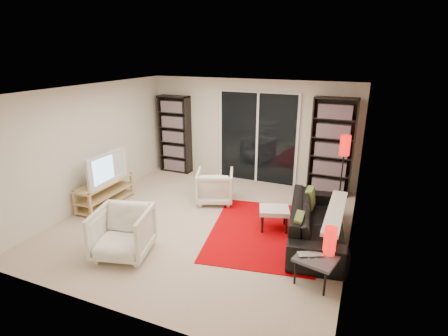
{
  "coord_description": "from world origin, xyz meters",
  "views": [
    {
      "loc": [
        2.54,
        -5.19,
        3.03
      ],
      "look_at": [
        0.25,
        0.3,
        1.0
      ],
      "focal_mm": 28.0,
      "sensor_mm": 36.0,
      "label": 1
    }
  ],
  "objects_px": {
    "tv_stand": "(105,192)",
    "armchair_front": "(123,233)",
    "armchair_back": "(215,186)",
    "ottoman": "(274,211)",
    "side_table": "(317,259)",
    "sofa": "(317,222)",
    "floor_lamp": "(344,152)",
    "bookshelf_left": "(175,134)",
    "bookshelf_right": "(332,147)"
  },
  "relations": [
    {
      "from": "bookshelf_left",
      "to": "tv_stand",
      "type": "bearing_deg",
      "value": -96.58
    },
    {
      "from": "sofa",
      "to": "ottoman",
      "type": "height_order",
      "value": "sofa"
    },
    {
      "from": "tv_stand",
      "to": "sofa",
      "type": "height_order",
      "value": "sofa"
    },
    {
      "from": "ottoman",
      "to": "bookshelf_right",
      "type": "bearing_deg",
      "value": 72.0
    },
    {
      "from": "ottoman",
      "to": "side_table",
      "type": "distance_m",
      "value": 1.53
    },
    {
      "from": "bookshelf_left",
      "to": "armchair_front",
      "type": "bearing_deg",
      "value": -71.71
    },
    {
      "from": "bookshelf_left",
      "to": "bookshelf_right",
      "type": "relative_size",
      "value": 0.93
    },
    {
      "from": "bookshelf_right",
      "to": "ottoman",
      "type": "relative_size",
      "value": 3.44
    },
    {
      "from": "bookshelf_left",
      "to": "armchair_front",
      "type": "relative_size",
      "value": 2.35
    },
    {
      "from": "bookshelf_right",
      "to": "tv_stand",
      "type": "height_order",
      "value": "bookshelf_right"
    },
    {
      "from": "armchair_front",
      "to": "armchair_back",
      "type": "bearing_deg",
      "value": 63.75
    },
    {
      "from": "sofa",
      "to": "floor_lamp",
      "type": "bearing_deg",
      "value": -16.69
    },
    {
      "from": "bookshelf_right",
      "to": "tv_stand",
      "type": "xyz_separation_m",
      "value": [
        -4.13,
        -2.39,
        -0.79
      ]
    },
    {
      "from": "sofa",
      "to": "side_table",
      "type": "xyz_separation_m",
      "value": [
        0.17,
        -1.16,
        0.04
      ]
    },
    {
      "from": "sofa",
      "to": "armchair_front",
      "type": "bearing_deg",
      "value": 112.33
    },
    {
      "from": "armchair_back",
      "to": "side_table",
      "type": "distance_m",
      "value": 3.04
    },
    {
      "from": "sofa",
      "to": "floor_lamp",
      "type": "relative_size",
      "value": 1.5
    },
    {
      "from": "sofa",
      "to": "floor_lamp",
      "type": "xyz_separation_m",
      "value": [
        0.22,
        1.57,
        0.8
      ]
    },
    {
      "from": "armchair_front",
      "to": "floor_lamp",
      "type": "relative_size",
      "value": 0.57
    },
    {
      "from": "tv_stand",
      "to": "armchair_front",
      "type": "height_order",
      "value": "armchair_front"
    },
    {
      "from": "bookshelf_left",
      "to": "tv_stand",
      "type": "xyz_separation_m",
      "value": [
        -0.28,
        -2.39,
        -0.71
      ]
    },
    {
      "from": "floor_lamp",
      "to": "bookshelf_right",
      "type": "bearing_deg",
      "value": 116.22
    },
    {
      "from": "bookshelf_left",
      "to": "armchair_back",
      "type": "relative_size",
      "value": 2.6
    },
    {
      "from": "bookshelf_right",
      "to": "bookshelf_left",
      "type": "bearing_deg",
      "value": 180.0
    },
    {
      "from": "armchair_back",
      "to": "floor_lamp",
      "type": "bearing_deg",
      "value": 178.12
    },
    {
      "from": "tv_stand",
      "to": "floor_lamp",
      "type": "distance_m",
      "value": 4.85
    },
    {
      "from": "sofa",
      "to": "side_table",
      "type": "distance_m",
      "value": 1.17
    },
    {
      "from": "tv_stand",
      "to": "armchair_front",
      "type": "bearing_deg",
      "value": -42.14
    },
    {
      "from": "ottoman",
      "to": "side_table",
      "type": "relative_size",
      "value": 0.97
    },
    {
      "from": "bookshelf_left",
      "to": "sofa",
      "type": "xyz_separation_m",
      "value": [
        3.92,
        -2.16,
        -0.65
      ]
    },
    {
      "from": "sofa",
      "to": "armchair_front",
      "type": "xyz_separation_m",
      "value": [
        -2.68,
        -1.61,
        0.06
      ]
    },
    {
      "from": "tv_stand",
      "to": "armchair_front",
      "type": "xyz_separation_m",
      "value": [
        1.52,
        -1.38,
        0.11
      ]
    },
    {
      "from": "armchair_back",
      "to": "side_table",
      "type": "xyz_separation_m",
      "value": [
        2.35,
        -1.92,
        0.02
      ]
    },
    {
      "from": "bookshelf_left",
      "to": "floor_lamp",
      "type": "xyz_separation_m",
      "value": [
        4.14,
        -0.59,
        0.15
      ]
    },
    {
      "from": "bookshelf_right",
      "to": "floor_lamp",
      "type": "bearing_deg",
      "value": -63.78
    },
    {
      "from": "armchair_back",
      "to": "tv_stand",
      "type": "bearing_deg",
      "value": 5.91
    },
    {
      "from": "bookshelf_right",
      "to": "side_table",
      "type": "distance_m",
      "value": 3.39
    },
    {
      "from": "side_table",
      "to": "armchair_front",
      "type": "bearing_deg",
      "value": -170.97
    },
    {
      "from": "sofa",
      "to": "floor_lamp",
      "type": "distance_m",
      "value": 1.77
    },
    {
      "from": "sofa",
      "to": "ottoman",
      "type": "distance_m",
      "value": 0.75
    },
    {
      "from": "bookshelf_left",
      "to": "floor_lamp",
      "type": "height_order",
      "value": "bookshelf_left"
    },
    {
      "from": "floor_lamp",
      "to": "side_table",
      "type": "bearing_deg",
      "value": -91.12
    },
    {
      "from": "tv_stand",
      "to": "side_table",
      "type": "relative_size",
      "value": 2.14
    },
    {
      "from": "bookshelf_right",
      "to": "armchair_back",
      "type": "distance_m",
      "value": 2.63
    },
    {
      "from": "sofa",
      "to": "armchair_back",
      "type": "distance_m",
      "value": 2.32
    },
    {
      "from": "bookshelf_left",
      "to": "armchair_back",
      "type": "xyz_separation_m",
      "value": [
        1.73,
        -1.4,
        -0.63
      ]
    },
    {
      "from": "tv_stand",
      "to": "armchair_back",
      "type": "bearing_deg",
      "value": 26.31
    },
    {
      "from": "ottoman",
      "to": "side_table",
      "type": "xyz_separation_m",
      "value": [
        0.91,
        -1.23,
        0.02
      ]
    },
    {
      "from": "ottoman",
      "to": "floor_lamp",
      "type": "xyz_separation_m",
      "value": [
        0.97,
        1.49,
        0.78
      ]
    },
    {
      "from": "bookshelf_right",
      "to": "sofa",
      "type": "relative_size",
      "value": 0.96
    }
  ]
}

